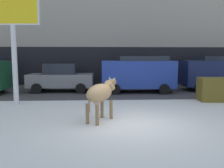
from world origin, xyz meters
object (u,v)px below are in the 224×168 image
Objects in this scene: pedestrian_by_cars at (216,75)px; car_blue_van at (138,73)px; car_grey_sedan at (61,78)px; car_navy_van at (217,72)px; dumpster at (216,89)px; billboard at (12,12)px; cow_tan at (101,93)px; pedestrian_near_billboard at (45,76)px.

car_blue_van is at bearing -157.17° from pedestrian_by_cars.
car_grey_sedan is 10.49m from car_navy_van.
billboard is at bearing -177.65° from dumpster.
billboard is 3.21× the size of pedestrian_by_cars.
billboard is 1.19× the size of car_navy_van.
cow_tan is at bearing -149.20° from dumpster.
dumpster is (3.52, -3.20, -0.64)m from car_blue_van.
pedestrian_near_billboard is 1.02× the size of dumpster.
cow_tan is 1.08× the size of dumpster.
billboard reaches higher than pedestrian_by_cars.
car_blue_van is 2.69× the size of pedestrian_near_billboard.
billboard reaches higher than cow_tan.
pedestrian_by_cars is at bearing 22.83° from car_blue_van.
car_blue_van reaches higher than cow_tan.
car_blue_van and car_navy_van have the same top height.
car_navy_van reaches higher than cow_tan.
pedestrian_near_billboard is at bearing 125.22° from car_grey_sedan.
dumpster is at bearing -117.58° from car_navy_van.
pedestrian_near_billboard is 13.11m from pedestrian_by_cars.
billboard is 13.05m from car_navy_van.
pedestrian_near_billboard is at bearing 169.62° from car_navy_van.
car_grey_sedan reaches higher than pedestrian_by_cars.
pedestrian_by_cars is at bearing 63.17° from dumpster.
car_grey_sedan reaches higher than dumpster.
dumpster is (-1.96, -3.75, -0.64)m from car_navy_van.
car_grey_sedan is at bearing -179.92° from car_navy_van.
billboard is (-4.05, 3.15, 3.32)m from cow_tan.
car_navy_van is at bearing -115.52° from pedestrian_by_cars.
dumpster is at bearing -30.52° from pedestrian_near_billboard.
car_grey_sedan is at bearing 156.38° from dumpster.
cow_tan is 1.06× the size of pedestrian_by_cars.
billboard is 10.70m from dumpster.
pedestrian_by_cars is (8.98, 9.52, -0.11)m from cow_tan.
billboard is 3.27× the size of dumpster.
car_blue_van is 1.00× the size of car_navy_van.
car_navy_van is 2.69× the size of pedestrian_near_billboard.
car_grey_sedan is 0.91× the size of car_blue_van.
billboard is 8.05m from car_blue_van.
car_blue_van is 4.81m from dumpster.
pedestrian_near_billboard is (-1.57, 2.22, -0.03)m from car_grey_sedan.
car_navy_van is at bearing 62.42° from dumpster.
car_blue_van is 7.10m from pedestrian_by_cars.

